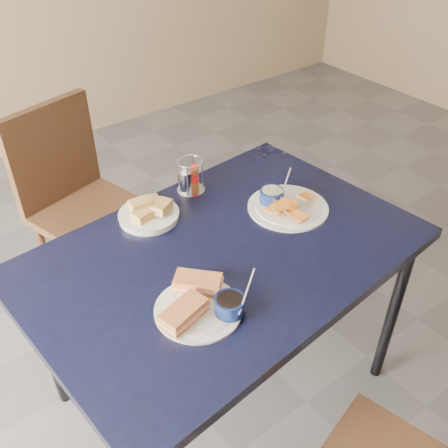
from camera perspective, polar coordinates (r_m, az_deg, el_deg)
ground at (r=2.33m, az=3.88°, el=-14.44°), size 6.00×6.00×0.00m
dining_table at (r=1.71m, az=0.00°, el=-4.51°), size 1.37×0.98×0.75m
chair_far at (r=2.44m, az=-16.28°, el=3.75°), size 0.54×0.54×0.95m
sandwich_plate at (r=1.46m, az=-2.64°, el=-8.95°), size 0.30×0.27×0.12m
plantain_plate at (r=1.87m, az=6.76°, el=2.34°), size 0.30×0.30×0.12m
bread_basket at (r=1.82m, az=-8.58°, el=1.27°), size 0.22×0.22×0.07m
condiment_caddy at (r=1.93m, az=-3.99°, el=5.21°), size 0.11×0.11×0.14m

